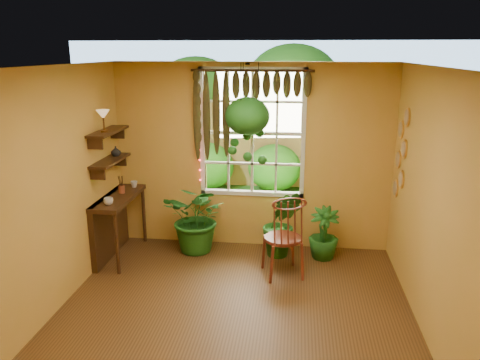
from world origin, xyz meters
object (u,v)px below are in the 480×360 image
object	(u,v)px
counter_ledge	(113,219)
hanging_basket	(247,122)
potted_plant_mid	(282,224)
potted_plant_left	(199,218)
windsor_chair	(284,249)

from	to	relation	value
counter_ledge	hanging_basket	distance (m)	2.34
counter_ledge	potted_plant_mid	distance (m)	2.39
potted_plant_mid	potted_plant_left	bearing A→B (deg)	178.94
counter_ledge	potted_plant_left	bearing A→B (deg)	14.00
counter_ledge	potted_plant_left	world-z (taller)	potted_plant_left
counter_ledge	potted_plant_mid	world-z (taller)	potted_plant_mid
counter_ledge	potted_plant_left	distance (m)	1.21
potted_plant_mid	hanging_basket	distance (m)	1.51
potted_plant_mid	hanging_basket	size ratio (longest dim) A/B	0.72
windsor_chair	potted_plant_mid	world-z (taller)	windsor_chair
counter_ledge	hanging_basket	world-z (taller)	hanging_basket
windsor_chair	hanging_basket	size ratio (longest dim) A/B	0.94
windsor_chair	counter_ledge	bearing A→B (deg)	153.78
windsor_chair	hanging_basket	xyz separation A→B (m)	(-0.55, 0.64, 1.54)
potted_plant_left	hanging_basket	size ratio (longest dim) A/B	0.76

